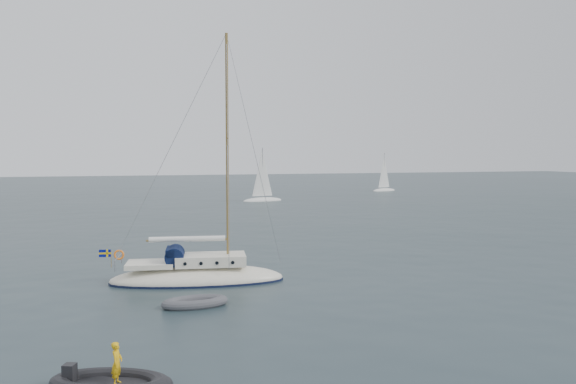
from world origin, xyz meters
name	(u,v)px	position (x,y,z in m)	size (l,w,h in m)	color
ground	(285,289)	(0.00, 0.00, 0.00)	(300.00, 300.00, 0.00)	black
sailboat	(197,263)	(-3.85, 2.66, 0.99)	(9.19, 2.75, 13.08)	white
dinghy	(195,302)	(-4.61, -1.87, 0.18)	(2.87, 1.29, 0.41)	#4B4B50
rib	(110,382)	(-8.00, -9.67, 0.21)	(3.51, 1.59, 1.37)	black
distant_yacht_b	(384,174)	(37.45, 63.50, 3.04)	(5.36, 2.86, 7.11)	silver
distant_yacht_c	(262,177)	(11.64, 49.17, 3.34)	(5.90, 3.15, 7.81)	silver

